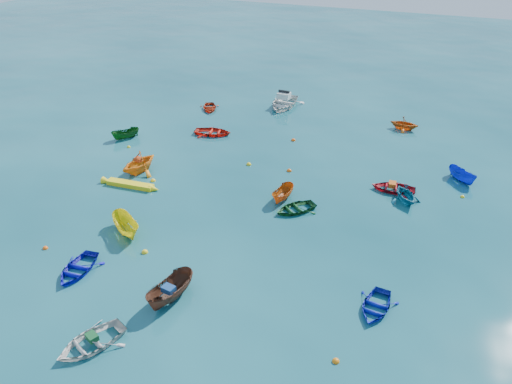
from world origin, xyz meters
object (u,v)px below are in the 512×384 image
at_px(dinghy_blue_se, 375,309).
at_px(kayak_yellow, 131,186).
at_px(dinghy_blue_sw, 78,272).
at_px(dinghy_white_near, 92,345).
at_px(motorboat_white, 284,106).

distance_m(dinghy_blue_se, kayak_yellow, 19.56).
xyz_separation_m(dinghy_blue_sw, dinghy_white_near, (4.14, -4.05, 0.00)).
height_order(dinghy_blue_se, motorboat_white, motorboat_white).
distance_m(dinghy_white_near, motorboat_white, 33.14).
distance_m(dinghy_blue_sw, kayak_yellow, 9.66).
height_order(dinghy_blue_sw, dinghy_white_near, dinghy_white_near).
bearing_deg(dinghy_blue_sw, motorboat_white, 79.74).
bearing_deg(dinghy_blue_se, kayak_yellow, 167.31).
relative_size(dinghy_white_near, dinghy_blue_se, 1.16).
xyz_separation_m(kayak_yellow, motorboat_white, (4.58, 19.79, 0.00)).
xyz_separation_m(dinghy_blue_sw, dinghy_blue_se, (15.71, 3.34, 0.00)).
relative_size(dinghy_white_near, motorboat_white, 0.68).
xyz_separation_m(dinghy_blue_sw, motorboat_white, (1.63, 28.99, 0.00)).
height_order(dinghy_white_near, kayak_yellow, dinghy_white_near).
bearing_deg(dinghy_blue_sw, dinghy_white_near, -51.40).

